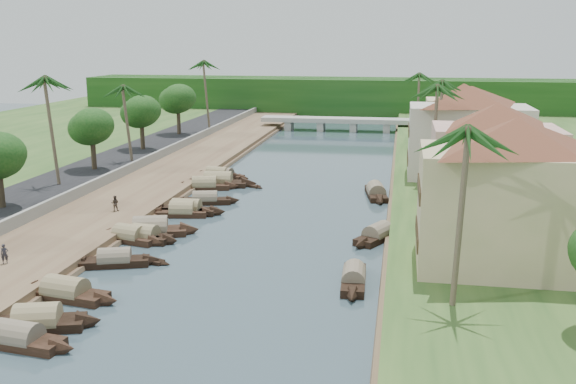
% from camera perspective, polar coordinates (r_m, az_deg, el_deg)
% --- Properties ---
extents(ground, '(220.00, 220.00, 0.00)m').
position_cam_1_polar(ground, '(49.55, -4.05, -5.83)').
color(ground, '#364952').
rests_on(ground, ground).
extents(left_bank, '(10.00, 180.00, 0.80)m').
position_cam_1_polar(left_bank, '(72.69, -12.51, 0.42)').
color(left_bank, brown).
rests_on(left_bank, ground).
extents(right_bank, '(16.00, 180.00, 1.20)m').
position_cam_1_polar(right_bank, '(67.61, 16.08, -0.57)').
color(right_bank, '#27491D').
rests_on(right_bank, ground).
extents(road, '(8.00, 180.00, 1.40)m').
position_cam_1_polar(road, '(76.26, -18.43, 0.88)').
color(road, black).
rests_on(road, ground).
extents(retaining_wall, '(0.40, 180.00, 1.10)m').
position_cam_1_polar(retaining_wall, '(74.18, -15.55, 1.26)').
color(retaining_wall, gray).
rests_on(retaining_wall, left_bank).
extents(treeline, '(120.00, 14.00, 8.00)m').
position_cam_1_polar(treeline, '(146.33, 5.55, 8.46)').
color(treeline, '#113B10').
rests_on(treeline, ground).
extents(bridge, '(28.00, 4.00, 2.40)m').
position_cam_1_polar(bridge, '(118.82, 4.42, 6.27)').
color(bridge, '#9B9C92').
rests_on(bridge, ground).
extents(building_near, '(14.85, 14.85, 10.20)m').
position_cam_1_polar(building_near, '(45.07, 19.26, -0.04)').
color(building_near, '#D4B68E').
rests_on(building_near, right_bank).
extents(building_mid, '(14.11, 14.11, 9.70)m').
position_cam_1_polar(building_mid, '(60.80, 17.89, 3.12)').
color(building_mid, beige).
rests_on(building_mid, right_bank).
extents(building_far, '(15.59, 15.59, 10.20)m').
position_cam_1_polar(building_far, '(74.39, 15.75, 5.22)').
color(building_far, beige).
rests_on(building_far, right_bank).
extents(building_distant, '(12.62, 12.62, 9.20)m').
position_cam_1_polar(building_distant, '(94.31, 15.22, 6.56)').
color(building_distant, '#D4B68E').
rests_on(building_distant, right_bank).
extents(sampan_0, '(7.50, 2.36, 1.98)m').
position_cam_1_polar(sampan_0, '(38.67, -22.90, -11.93)').
color(sampan_0, black).
rests_on(sampan_0, ground).
extents(sampan_1, '(7.57, 3.74, 2.21)m').
position_cam_1_polar(sampan_1, '(40.35, -21.36, -10.71)').
color(sampan_1, black).
rests_on(sampan_1, ground).
extents(sampan_2, '(8.13, 2.85, 2.12)m').
position_cam_1_polar(sampan_2, '(44.16, -19.15, -8.43)').
color(sampan_2, black).
rests_on(sampan_2, ground).
extents(sampan_3, '(7.02, 3.47, 1.91)m').
position_cam_1_polar(sampan_3, '(49.22, -15.14, -5.90)').
color(sampan_3, black).
rests_on(sampan_3, ground).
extents(sampan_4, '(7.22, 3.26, 2.04)m').
position_cam_1_polar(sampan_4, '(54.72, -13.91, -3.88)').
color(sampan_4, black).
rests_on(sampan_4, ground).
extents(sampan_5, '(6.45, 2.45, 2.04)m').
position_cam_1_polar(sampan_5, '(54.50, -12.63, -3.88)').
color(sampan_5, black).
rests_on(sampan_5, ground).
extents(sampan_6, '(8.68, 4.39, 2.50)m').
position_cam_1_polar(sampan_6, '(56.09, -12.11, -3.35)').
color(sampan_6, black).
rests_on(sampan_6, ground).
extents(sampan_7, '(7.99, 2.01, 2.12)m').
position_cam_1_polar(sampan_7, '(62.29, -9.02, -1.55)').
color(sampan_7, black).
rests_on(sampan_7, ground).
extents(sampan_8, '(6.79, 2.55, 2.08)m').
position_cam_1_polar(sampan_8, '(61.52, -9.38, -1.75)').
color(sampan_8, black).
rests_on(sampan_8, ground).
extents(sampan_9, '(7.39, 3.08, 1.89)m').
position_cam_1_polar(sampan_9, '(65.77, -7.38, -0.71)').
color(sampan_9, black).
rests_on(sampan_9, ground).
extents(sampan_10, '(8.05, 3.37, 2.18)m').
position_cam_1_polar(sampan_10, '(72.26, -7.44, 0.57)').
color(sampan_10, black).
rests_on(sampan_10, ground).
extents(sampan_11, '(9.33, 3.05, 2.58)m').
position_cam_1_polar(sampan_11, '(73.64, -6.22, 0.85)').
color(sampan_11, black).
rests_on(sampan_11, ground).
extents(sampan_12, '(7.81, 3.62, 1.89)m').
position_cam_1_polar(sampan_12, '(77.76, -5.89, 1.51)').
color(sampan_12, black).
rests_on(sampan_12, ground).
extents(sampan_13, '(7.60, 3.00, 2.06)m').
position_cam_1_polar(sampan_13, '(77.70, -6.28, 1.50)').
color(sampan_13, black).
rests_on(sampan_13, ground).
extents(sampan_14, '(1.79, 7.71, 1.90)m').
position_cam_1_polar(sampan_14, '(44.37, 5.87, -7.63)').
color(sampan_14, black).
rests_on(sampan_14, ground).
extents(sampan_15, '(4.67, 7.24, 2.00)m').
position_cam_1_polar(sampan_15, '(54.08, 7.96, -3.81)').
color(sampan_15, black).
rests_on(sampan_15, ground).
extents(sampan_16, '(2.99, 8.95, 2.15)m').
position_cam_1_polar(sampan_16, '(69.04, 7.84, -0.04)').
color(sampan_16, black).
rests_on(sampan_16, ground).
extents(canoe_1, '(5.05, 1.80, 0.81)m').
position_cam_1_polar(canoe_1, '(49.73, -12.87, -5.94)').
color(canoe_1, black).
rests_on(canoe_1, ground).
extents(canoe_2, '(4.41, 3.02, 0.69)m').
position_cam_1_polar(canoe_2, '(73.38, -3.60, 0.60)').
color(canoe_2, black).
rests_on(canoe_2, ground).
extents(palm_0, '(3.20, 3.20, 11.80)m').
position_cam_1_polar(palm_0, '(36.52, 15.39, 4.95)').
color(palm_0, brown).
rests_on(palm_0, ground).
extents(palm_1, '(3.20, 3.20, 9.76)m').
position_cam_1_polar(palm_1, '(51.27, 14.96, 5.04)').
color(palm_1, brown).
rests_on(palm_1, ground).
extents(palm_2, '(3.20, 3.20, 12.03)m').
position_cam_1_polar(palm_2, '(67.47, 13.10, 8.90)').
color(palm_2, brown).
rests_on(palm_2, ground).
extents(palm_3, '(3.20, 3.20, 11.46)m').
position_cam_1_polar(palm_3, '(84.90, 13.20, 9.36)').
color(palm_3, brown).
rests_on(palm_3, ground).
extents(palm_5, '(3.20, 3.20, 12.62)m').
position_cam_1_polar(palm_5, '(70.68, -20.46, 9.23)').
color(palm_5, brown).
rests_on(palm_5, ground).
extents(palm_6, '(3.20, 3.20, 10.82)m').
position_cam_1_polar(palm_6, '(82.56, -14.14, 8.92)').
color(palm_6, brown).
rests_on(palm_6, ground).
extents(palm_7, '(3.20, 3.20, 11.55)m').
position_cam_1_polar(palm_7, '(100.97, 11.60, 10.06)').
color(palm_7, brown).
rests_on(palm_7, ground).
extents(palm_8, '(3.20, 3.20, 12.95)m').
position_cam_1_polar(palm_8, '(108.83, -7.23, 11.26)').
color(palm_8, brown).
rests_on(palm_8, ground).
extents(tree_3, '(4.86, 4.86, 7.02)m').
position_cam_1_polar(tree_3, '(78.54, -17.06, 5.51)').
color(tree_3, '#423525').
rests_on(tree_3, ground).
extents(tree_4, '(5.07, 5.07, 7.30)m').
position_cam_1_polar(tree_4, '(91.71, -12.93, 6.92)').
color(tree_4, '#423525').
rests_on(tree_4, ground).
extents(tree_5, '(5.33, 5.33, 7.86)m').
position_cam_1_polar(tree_5, '(105.62, -9.77, 8.11)').
color(tree_5, '#423525').
rests_on(tree_5, ground).
extents(tree_6, '(4.33, 4.33, 6.46)m').
position_cam_1_polar(tree_6, '(77.68, 19.23, 4.86)').
color(tree_6, '#423525').
rests_on(tree_6, ground).
extents(person_near, '(0.62, 0.58, 1.43)m').
position_cam_1_polar(person_near, '(49.75, -23.89, -5.06)').
color(person_near, '#26252D').
rests_on(person_near, left_bank).
extents(person_far, '(0.82, 0.70, 1.46)m').
position_cam_1_polar(person_far, '(61.48, -15.13, -0.97)').
color(person_far, '#372E26').
rests_on(person_far, left_bank).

